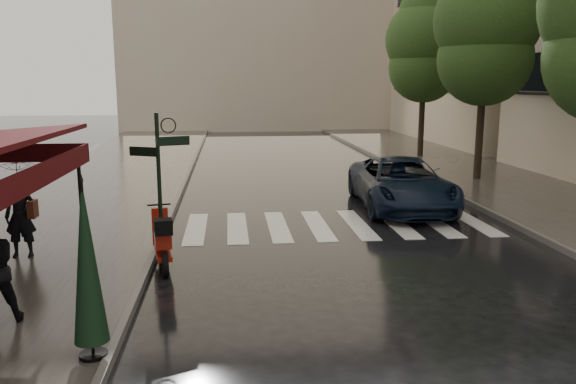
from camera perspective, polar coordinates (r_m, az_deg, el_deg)
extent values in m
plane|color=black|center=(8.86, -6.84, -13.43)|extent=(120.00, 120.00, 0.00)
cube|color=#38332D|center=(20.92, -18.87, 0.50)|extent=(6.00, 60.00, 0.12)
cube|color=#38332D|center=(22.74, 20.33, 1.20)|extent=(5.50, 60.00, 0.12)
cube|color=#595651|center=(20.45, -10.52, 0.72)|extent=(0.12, 60.00, 0.16)
cube|color=#595651|center=(21.65, 13.67, 1.15)|extent=(0.12, 60.00, 0.16)
cube|color=silver|center=(14.56, -9.33, -3.66)|extent=(0.50, 3.20, 0.01)
cube|color=silver|center=(14.54, -5.19, -3.59)|extent=(0.50, 3.20, 0.01)
cube|color=silver|center=(14.59, -1.05, -3.49)|extent=(0.50, 3.20, 0.01)
cube|color=silver|center=(14.71, 3.03, -3.38)|extent=(0.50, 3.20, 0.01)
cube|color=silver|center=(14.91, 7.03, -3.25)|extent=(0.50, 3.20, 0.01)
cube|color=silver|center=(15.18, 10.90, -3.12)|extent=(0.50, 3.20, 0.01)
cube|color=silver|center=(15.52, 14.61, -2.97)|extent=(0.50, 3.20, 0.01)
cube|color=silver|center=(15.91, 18.16, -2.82)|extent=(0.50, 3.20, 0.01)
cube|color=#43090B|center=(8.14, -25.30, 0.73)|extent=(0.04, 7.00, 0.35)
cylinder|color=black|center=(11.43, -20.23, -1.60)|extent=(0.07, 0.07, 2.35)
cylinder|color=black|center=(11.35, -12.91, 0.04)|extent=(0.08, 0.08, 3.10)
cube|color=black|center=(11.18, -11.59, 5.11)|extent=(0.62, 0.26, 0.18)
cube|color=black|center=(11.27, -14.50, 4.00)|extent=(0.56, 0.29, 0.18)
cube|color=#C1AB94|center=(46.59, -2.66, 18.79)|extent=(22.00, 6.00, 20.00)
cylinder|color=black|center=(22.17, 18.98, 7.05)|extent=(0.28, 0.28, 4.48)
sphere|color=#203B15|center=(22.15, 19.33, 12.63)|extent=(3.40, 3.40, 3.40)
sphere|color=#203B15|center=(22.24, 19.56, 16.12)|extent=(3.80, 3.80, 3.80)
cylinder|color=black|center=(28.73, 13.45, 7.99)|extent=(0.28, 0.28, 4.37)
sphere|color=#203B15|center=(28.71, 13.64, 12.19)|extent=(3.40, 3.40, 3.40)
sphere|color=#203B15|center=(28.77, 13.76, 14.83)|extent=(3.80, 3.80, 3.80)
sphere|color=#203B15|center=(28.89, 13.88, 17.29)|extent=(2.60, 2.60, 2.60)
imported|color=black|center=(12.74, -25.53, -2.26)|extent=(0.62, 0.41, 1.70)
imported|color=black|center=(12.55, -25.96, 2.91)|extent=(1.01, 1.03, 0.92)
cube|color=#4B2114|center=(12.63, -24.51, -1.58)|extent=(0.14, 0.32, 0.36)
cylinder|color=black|center=(11.06, -12.37, -7.19)|extent=(0.19, 0.51, 0.50)
cylinder|color=black|center=(12.30, -12.81, -5.36)|extent=(0.19, 0.51, 0.50)
cube|color=maroon|center=(11.68, -12.63, -5.80)|extent=(0.53, 1.37, 0.10)
cube|color=maroon|center=(11.35, -12.60, -4.67)|extent=(0.41, 0.62, 0.29)
cube|color=maroon|center=(12.03, -12.86, -3.39)|extent=(0.35, 0.18, 0.78)
cylinder|color=black|center=(12.03, -12.98, -1.26)|extent=(0.47, 0.12, 0.04)
cube|color=black|center=(10.89, -12.54, -3.47)|extent=(0.38, 0.36, 0.29)
imported|color=black|center=(16.96, 11.42, 0.87)|extent=(2.73, 5.44, 1.48)
cylinder|color=black|center=(8.09, -19.16, -15.34)|extent=(0.37, 0.37, 0.05)
cylinder|color=black|center=(7.66, -19.71, -7.43)|extent=(0.04, 0.04, 2.29)
cone|color=black|center=(7.62, -19.76, -6.61)|extent=(0.45, 0.45, 2.18)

